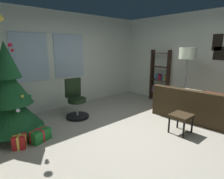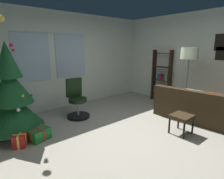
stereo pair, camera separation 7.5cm
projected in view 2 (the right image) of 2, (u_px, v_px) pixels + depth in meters
ground_plane at (133, 140)px, 3.57m from camera, size 5.40×5.28×0.10m
wall_back_with_windows at (65, 60)px, 5.23m from camera, size 5.40×0.12×2.65m
wall_right_with_frames at (204, 61)px, 4.98m from camera, size 0.12×5.28×2.65m
couch at (207, 108)px, 4.44m from camera, size 1.92×2.02×0.76m
footstool at (182, 118)px, 3.66m from camera, size 0.41×0.37×0.39m
holiday_tree at (11, 98)px, 3.52m from camera, size 1.12×1.12×2.26m
gift_box_red at (20, 141)px, 3.21m from camera, size 0.28×0.28×0.24m
gift_box_green at (39, 134)px, 3.47m from camera, size 0.43×0.41×0.23m
office_chair at (77, 102)px, 4.54m from camera, size 0.56×0.56×0.97m
bookshelf at (162, 79)px, 5.80m from camera, size 0.18×0.64×1.62m
floor_lamp at (189, 57)px, 4.54m from camera, size 0.42×0.42×1.70m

